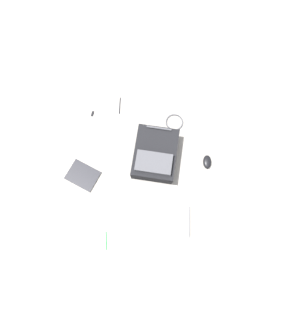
% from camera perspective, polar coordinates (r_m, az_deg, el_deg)
% --- Properties ---
extents(ground_plane, '(3.99, 3.99, 0.00)m').
position_cam_1_polar(ground_plane, '(2.13, -0.71, -0.61)').
color(ground_plane, gray).
extents(backpack, '(0.33, 0.41, 0.18)m').
position_cam_1_polar(backpack, '(2.08, 1.74, 2.81)').
color(backpack, black).
rests_on(backpack, ground_plane).
extents(laptop, '(0.38, 0.27, 0.03)m').
position_cam_1_polar(laptop, '(2.06, 4.07, -11.14)').
color(laptop, '#929296').
rests_on(laptop, ground_plane).
extents(book_red, '(0.29, 0.25, 0.01)m').
position_cam_1_polar(book_red, '(2.17, -13.53, -1.56)').
color(book_red, silver).
rests_on(book_red, ground_plane).
extents(computer_mouse, '(0.08, 0.12, 0.04)m').
position_cam_1_polar(computer_mouse, '(2.18, 12.72, 1.28)').
color(computer_mouse, black).
rests_on(computer_mouse, ground_plane).
extents(cable_coil, '(0.15, 0.15, 0.01)m').
position_cam_1_polar(cable_coil, '(2.26, 5.87, 9.69)').
color(cable_coil, '#4C4C51').
rests_on(cable_coil, ground_plane).
extents(pen_black, '(0.02, 0.15, 0.01)m').
position_cam_1_polar(pen_black, '(2.33, -5.82, 13.12)').
color(pen_black, black).
rests_on(pen_black, ground_plane).
extents(pen_blue, '(0.03, 0.13, 0.01)m').
position_cam_1_polar(pen_blue, '(2.09, -8.68, -15.11)').
color(pen_blue, '#198C33').
rests_on(pen_blue, ground_plane).
extents(usb_stick, '(0.02, 0.05, 0.01)m').
position_cam_1_polar(usb_stick, '(2.33, -11.55, 11.31)').
color(usb_stick, black).
rests_on(usb_stick, ground_plane).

